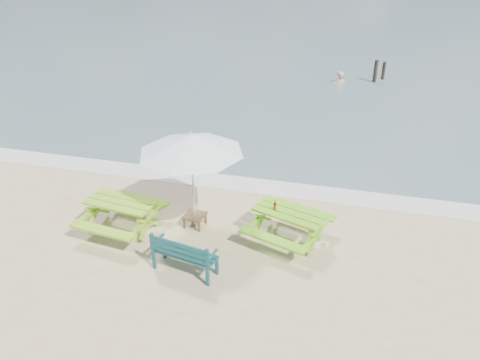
% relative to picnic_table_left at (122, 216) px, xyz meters
% --- Properties ---
extents(foam_strip, '(22.00, 0.90, 0.01)m').
position_rel_picnic_table_left_xyz_m(foam_strip, '(2.49, 3.01, -0.38)').
color(foam_strip, silver).
rests_on(foam_strip, ground).
extents(picnic_table_left, '(1.89, 2.05, 0.80)m').
position_rel_picnic_table_left_xyz_m(picnic_table_left, '(0.00, 0.00, 0.00)').
color(picnic_table_left, '#7AB11A').
rests_on(picnic_table_left, ground).
extents(picnic_table_right, '(2.13, 2.24, 0.78)m').
position_rel_picnic_table_left_xyz_m(picnic_table_right, '(3.98, 0.59, -0.01)').
color(picnic_table_right, '#6EB61B').
rests_on(picnic_table_right, ground).
extents(park_bench, '(1.48, 0.73, 0.87)m').
position_rel_picnic_table_left_xyz_m(park_bench, '(2.04, -1.12, -0.11)').
color(park_bench, '#103F43').
rests_on(park_bench, ground).
extents(side_table, '(0.54, 0.54, 0.32)m').
position_rel_picnic_table_left_xyz_m(side_table, '(1.65, 0.60, -0.21)').
color(side_table, brown).
rests_on(side_table, ground).
extents(patio_umbrella, '(2.72, 2.72, 2.45)m').
position_rel_picnic_table_left_xyz_m(patio_umbrella, '(1.65, 0.60, 1.84)').
color(patio_umbrella, silver).
rests_on(patio_umbrella, ground).
extents(beer_bottle, '(0.07, 0.07, 0.26)m').
position_rel_picnic_table_left_xyz_m(beer_bottle, '(3.63, 0.60, 0.48)').
color(beer_bottle, '#8A5714').
rests_on(beer_bottle, picnic_table_right).
extents(swimmer, '(0.78, 0.61, 1.90)m').
position_rel_picnic_table_left_xyz_m(swimmer, '(4.25, 14.41, -0.77)').
color(swimmer, tan).
rests_on(swimmer, ground).
extents(mooring_pilings, '(0.57, 0.77, 1.27)m').
position_rel_picnic_table_left_xyz_m(mooring_pilings, '(6.05, 15.16, 0.01)').
color(mooring_pilings, black).
rests_on(mooring_pilings, ground).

